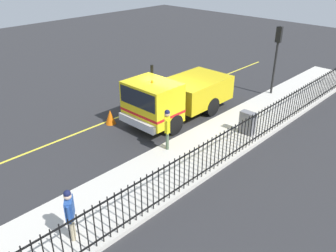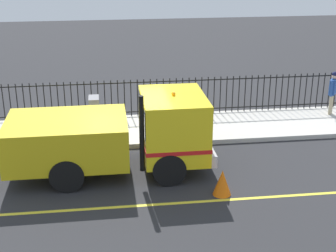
% 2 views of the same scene
% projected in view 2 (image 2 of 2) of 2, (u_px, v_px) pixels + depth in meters
% --- Properties ---
extents(ground_plane, '(58.29, 58.29, 0.00)m').
position_uv_depth(ground_plane, '(128.00, 168.00, 15.05)').
color(ground_plane, '#2B2B2D').
rests_on(ground_plane, ground).
extents(sidewalk_slab, '(2.91, 26.50, 0.16)m').
position_uv_depth(sidewalk_slab, '(124.00, 131.00, 17.69)').
color(sidewalk_slab, beige).
rests_on(sidewalk_slab, ground).
extents(lane_marking, '(0.12, 23.85, 0.01)m').
position_uv_depth(lane_marking, '(133.00, 206.00, 12.89)').
color(lane_marking, yellow).
rests_on(lane_marking, ground).
extents(work_truck, '(2.50, 5.95, 2.67)m').
position_uv_depth(work_truck, '(125.00, 131.00, 14.45)').
color(work_truck, yellow).
rests_on(work_truck, ground).
extents(worker_standing, '(0.51, 0.51, 1.76)m').
position_uv_depth(worker_standing, '(197.00, 107.00, 16.61)').
color(worker_standing, yellow).
rests_on(worker_standing, sidewalk_slab).
extents(pedestrian_distant, '(0.52, 0.46, 1.69)m').
position_uv_depth(pedestrian_distant, '(333.00, 88.00, 18.81)').
color(pedestrian_distant, '#264C99').
rests_on(pedestrian_distant, sidewalk_slab).
extents(iron_fence, '(0.04, 22.56, 1.45)m').
position_uv_depth(iron_fence, '(121.00, 98.00, 18.62)').
color(iron_fence, black).
rests_on(iron_fence, sidewalk_slab).
extents(utility_cabinet, '(0.68, 0.37, 1.04)m').
position_uv_depth(utility_cabinet, '(94.00, 111.00, 17.92)').
color(utility_cabinet, slate).
rests_on(utility_cabinet, sidewalk_slab).
extents(traffic_cone, '(0.50, 0.50, 0.72)m').
position_uv_depth(traffic_cone, '(222.00, 183.00, 13.37)').
color(traffic_cone, orange).
rests_on(traffic_cone, ground).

